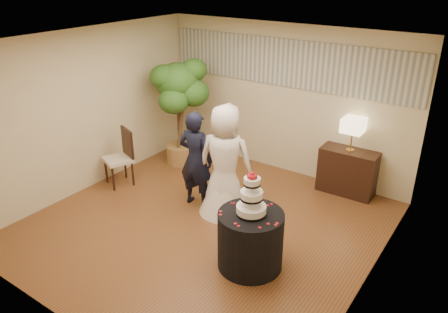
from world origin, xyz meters
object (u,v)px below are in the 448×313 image
Objects in this scene: groom at (196,159)px; table_lamp at (352,135)px; cake_table at (250,240)px; console at (347,172)px; bride at (225,161)px; wedding_cake at (252,193)px; ficus_tree at (179,112)px; side_chair at (118,158)px.

groom is 2.83× the size of table_lamp.
table_lamp is at bearing 83.19° from cake_table.
table_lamp is (0.00, 0.00, 0.69)m from console.
bride reaches higher than table_lamp.
ficus_tree is at bearing 145.03° from wedding_cake.
table_lamp is (1.40, 1.75, 0.19)m from bride.
groom is 1.88× the size of cake_table.
ficus_tree reaches higher than bride.
console reaches higher than cake_table.
table_lamp is 0.27× the size of ficus_tree.
cake_table is 0.40× the size of ficus_tree.
table_lamp is 3.30m from ficus_tree.
bride is 2.29m from console.
ficus_tree is (-1.83, 1.06, 0.16)m from bride.
console is 3.37m from ficus_tree.
bride is 1.88× the size of console.
wedding_cake is at bearing 0.00° from cake_table.
ficus_tree reaches higher than groom.
console is (1.94, 1.81, -0.41)m from groom.
ficus_tree reaches higher than table_lamp.
bride is at bearing 137.88° from wedding_cake.
bride is 2.20m from side_chair.
ficus_tree is (-3.23, -0.69, -0.02)m from table_lamp.
console is 0.69m from table_lamp.
groom is 0.90× the size of bride.
groom reaches higher than wedding_cake.
console is 0.45× the size of ficus_tree.
table_lamp is at bearing 83.19° from wedding_cake.
bride is 1.46m from wedding_cake.
bride is 2.10× the size of cake_table.
side_chair reaches higher than console.
wedding_cake is at bearing -34.97° from ficus_tree.
groom is at bearing -136.87° from table_lamp.
bride is 3.15× the size of table_lamp.
groom is 2.69m from console.
bride reaches higher than cake_table.
console is at bearing -144.36° from groom.
table_lamp is at bearing 52.51° from side_chair.
table_lamp is at bearing 11.99° from ficus_tree.
side_chair is at bearing 168.59° from cake_table.
table_lamp is (1.94, 1.81, 0.28)m from groom.
bride is 1.75× the size of side_chair.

